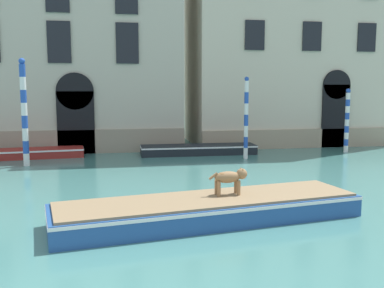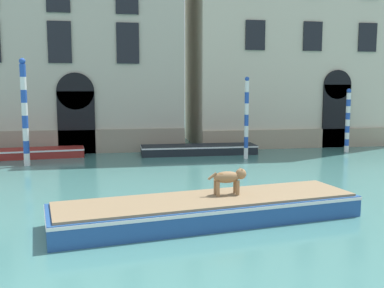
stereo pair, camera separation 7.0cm
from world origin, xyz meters
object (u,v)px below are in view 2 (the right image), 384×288
at_px(boat_moored_near_palazzo, 33,153).
at_px(mooring_pole_3, 25,112).
at_px(mooring_pole_2, 348,120).
at_px(boat_foreground, 208,209).
at_px(mooring_pole_0, 246,118).
at_px(dog_on_deck, 229,177).
at_px(boat_moored_far, 199,149).

xyz_separation_m(boat_moored_near_palazzo, mooring_pole_3, (0.15, -2.30, 2.13)).
bearing_deg(mooring_pole_3, mooring_pole_2, 4.79).
distance_m(boat_foreground, mooring_pole_3, 11.39).
bearing_deg(mooring_pole_0, mooring_pole_2, 11.17).
bearing_deg(dog_on_deck, mooring_pole_0, 66.28).
distance_m(boat_foreground, dog_on_deck, 1.01).
bearing_deg(mooring_pole_2, boat_moored_far, 175.47).
height_order(boat_moored_near_palazzo, mooring_pole_0, mooring_pole_0).
height_order(mooring_pole_2, mooring_pole_3, mooring_pole_3).
bearing_deg(mooring_pole_3, boat_moored_near_palazzo, 93.71).
relative_size(mooring_pole_0, mooring_pole_3, 0.84).
bearing_deg(mooring_pole_3, dog_on_deck, -53.15).
bearing_deg(boat_moored_far, boat_moored_near_palazzo, 178.20).
height_order(mooring_pole_0, mooring_pole_2, mooring_pole_0).
distance_m(boat_foreground, mooring_pole_2, 14.54).
relative_size(boat_foreground, mooring_pole_2, 2.48).
height_order(boat_moored_near_palazzo, mooring_pole_3, mooring_pole_3).
distance_m(boat_moored_far, mooring_pole_0, 3.18).
relative_size(boat_moored_near_palazzo, boat_moored_far, 0.85).
relative_size(boat_foreground, boat_moored_far, 1.40).
bearing_deg(mooring_pole_3, mooring_pole_0, 1.00).
bearing_deg(boat_moored_near_palazzo, mooring_pole_2, -9.44).
xyz_separation_m(boat_foreground, mooring_pole_3, (-6.19, 9.34, 2.04)).
xyz_separation_m(dog_on_deck, boat_moored_near_palazzo, (-6.97, 11.41, -0.85)).
relative_size(boat_moored_far, mooring_pole_2, 1.77).
distance_m(dog_on_deck, mooring_pole_2, 13.89).
bearing_deg(mooring_pole_0, boat_moored_far, 137.96).
xyz_separation_m(boat_moored_near_palazzo, mooring_pole_0, (10.22, -2.13, 1.75)).
bearing_deg(mooring_pole_2, boat_foreground, -132.45).
distance_m(dog_on_deck, mooring_pole_3, 11.45).
height_order(dog_on_deck, mooring_pole_3, mooring_pole_3).
bearing_deg(boat_moored_far, mooring_pole_2, -3.94).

